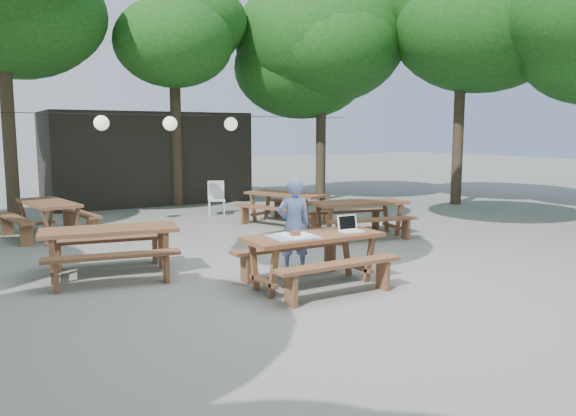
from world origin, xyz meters
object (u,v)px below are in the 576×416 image
at_px(picnic_table_nw, 110,251).
at_px(plastic_chair, 217,205).
at_px(woman, 294,225).
at_px(main_picnic_table, 313,260).

relative_size(picnic_table_nw, plastic_chair, 2.38).
relative_size(woman, plastic_chair, 1.64).
distance_m(picnic_table_nw, woman, 2.85).
xyz_separation_m(picnic_table_nw, woman, (2.59, -1.14, 0.35)).
distance_m(picnic_table_nw, plastic_chair, 6.50).
distance_m(main_picnic_table, picnic_table_nw, 3.13).
bearing_deg(picnic_table_nw, woman, -13.81).
bearing_deg(picnic_table_nw, main_picnic_table, -30.78).
height_order(main_picnic_table, picnic_table_nw, same).
xyz_separation_m(main_picnic_table, plastic_chair, (1.61, 7.19, -0.13)).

